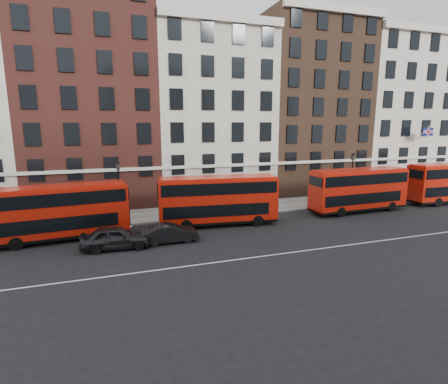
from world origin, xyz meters
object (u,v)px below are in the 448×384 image
object	(u,v)px
bus_b	(218,199)
traffic_light	(434,177)
bus_a	(58,211)
bus_c	(358,189)
car_front	(170,233)
car_rear	(116,237)

from	to	relation	value
bus_b	traffic_light	xyz separation A→B (m)	(26.70, 2.39, 0.20)
bus_a	bus_c	size ratio (longest dim) A/B	0.99
bus_c	car_front	xyz separation A→B (m)	(-18.96, -3.04, -1.58)
car_front	traffic_light	size ratio (longest dim) A/B	1.26
bus_c	traffic_light	xyz separation A→B (m)	(12.35, 2.39, 0.19)
bus_a	bus_b	xyz separation A→B (m)	(12.27, 0.01, 0.04)
bus_a	bus_b	world-z (taller)	bus_b
car_rear	bus_b	bearing A→B (deg)	-66.01
car_rear	bus_c	bearing A→B (deg)	-78.70
bus_c	car_front	size ratio (longest dim) A/B	2.44
bus_c	car_rear	size ratio (longest dim) A/B	2.16
bus_c	car_rear	world-z (taller)	bus_c
bus_b	bus_c	size ratio (longest dim) A/B	1.01
bus_c	car_rear	bearing A→B (deg)	-173.98
bus_a	car_rear	xyz separation A→B (m)	(3.87, -3.14, -1.41)
car_rear	traffic_light	bearing A→B (deg)	-77.61
bus_a	car_rear	size ratio (longest dim) A/B	2.12
bus_b	traffic_light	bearing A→B (deg)	11.28
bus_a	bus_b	distance (m)	12.27
bus_b	traffic_light	size ratio (longest dim) A/B	3.11
bus_a	bus_c	world-z (taller)	bus_c
bus_c	bus_b	bearing A→B (deg)	178.13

